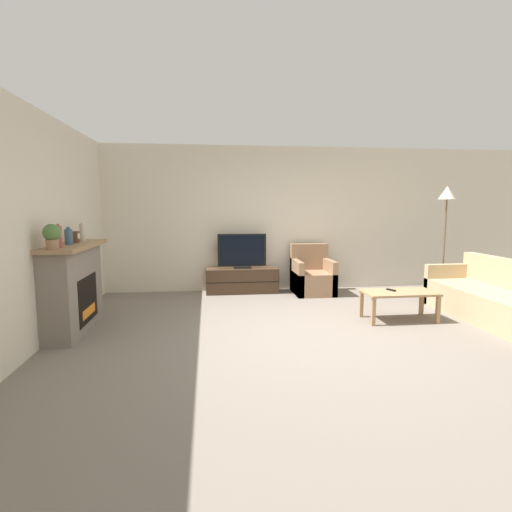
{
  "coord_description": "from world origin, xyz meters",
  "views": [
    {
      "loc": [
        -1.28,
        -4.74,
        1.6
      ],
      "look_at": [
        -0.57,
        1.15,
        0.85
      ],
      "focal_mm": 28.0,
      "sensor_mm": 36.0,
      "label": 1
    }
  ],
  "objects": [
    {
      "name": "ground_plane",
      "position": [
        0.0,
        0.0,
        0.0
      ],
      "size": [
        24.0,
        24.0,
        0.0
      ],
      "primitive_type": "plane",
      "color": "slate"
    },
    {
      "name": "wall_back",
      "position": [
        0.0,
        2.77,
        1.35
      ],
      "size": [
        12.0,
        0.06,
        2.7
      ],
      "color": "beige",
      "rests_on": "ground"
    },
    {
      "name": "wall_left",
      "position": [
        -3.21,
        0.0,
        1.35
      ],
      "size": [
        0.06,
        12.0,
        2.7
      ],
      "color": "beige",
      "rests_on": "ground"
    },
    {
      "name": "fireplace",
      "position": [
        -3.01,
        0.51,
        0.57
      ],
      "size": [
        0.47,
        1.5,
        1.12
      ],
      "color": "slate",
      "rests_on": "ground"
    },
    {
      "name": "mantel_vase_left",
      "position": [
        -2.99,
        0.05,
        1.25
      ],
      "size": [
        0.08,
        0.08,
        0.27
      ],
      "color": "#994C3D",
      "rests_on": "fireplace"
    },
    {
      "name": "mantel_vase_centre_left",
      "position": [
        -2.99,
        0.39,
        1.22
      ],
      "size": [
        0.1,
        0.1,
        0.22
      ],
      "color": "#385670",
      "rests_on": "fireplace"
    },
    {
      "name": "mantel_vase_right",
      "position": [
        -2.99,
        0.96,
        1.24
      ],
      "size": [
        0.08,
        0.08,
        0.26
      ],
      "color": "beige",
      "rests_on": "fireplace"
    },
    {
      "name": "mantel_clock",
      "position": [
        -2.99,
        0.66,
        1.2
      ],
      "size": [
        0.08,
        0.11,
        0.15
      ],
      "color": "brown",
      "rests_on": "fireplace"
    },
    {
      "name": "potted_plant",
      "position": [
        -2.99,
        -0.13,
        1.28
      ],
      "size": [
        0.19,
        0.19,
        0.28
      ],
      "color": "#936B4C",
      "rests_on": "fireplace"
    },
    {
      "name": "tv_stand",
      "position": [
        -0.67,
        2.5,
        0.23
      ],
      "size": [
        1.33,
        0.41,
        0.46
      ],
      "color": "#422D1E",
      "rests_on": "ground"
    },
    {
      "name": "tv",
      "position": [
        -0.67,
        2.5,
        0.75
      ],
      "size": [
        0.89,
        0.18,
        0.63
      ],
      "color": "black",
      "rests_on": "tv_stand"
    },
    {
      "name": "armchair",
      "position": [
        0.61,
        2.3,
        0.29
      ],
      "size": [
        0.7,
        0.76,
        0.89
      ],
      "color": "#937051",
      "rests_on": "ground"
    },
    {
      "name": "coffee_table",
      "position": [
        1.36,
        0.44,
        0.35
      ],
      "size": [
        1.0,
        0.51,
        0.41
      ],
      "color": "#A37F56",
      "rests_on": "ground"
    },
    {
      "name": "remote",
      "position": [
        1.27,
        0.51,
        0.42
      ],
      "size": [
        0.09,
        0.15,
        0.02
      ],
      "rotation": [
        0.0,
        0.0,
        0.39
      ],
      "color": "black",
      "rests_on": "coffee_table"
    },
    {
      "name": "couch",
      "position": [
        2.7,
        0.14,
        0.28
      ],
      "size": [
        0.84,
        2.4,
        0.84
      ],
      "color": "tan",
      "rests_on": "ground"
    },
    {
      "name": "floor_lamp",
      "position": [
        2.73,
        1.62,
        1.64
      ],
      "size": [
        0.3,
        0.3,
        1.93
      ],
      "color": "black",
      "rests_on": "ground"
    }
  ]
}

